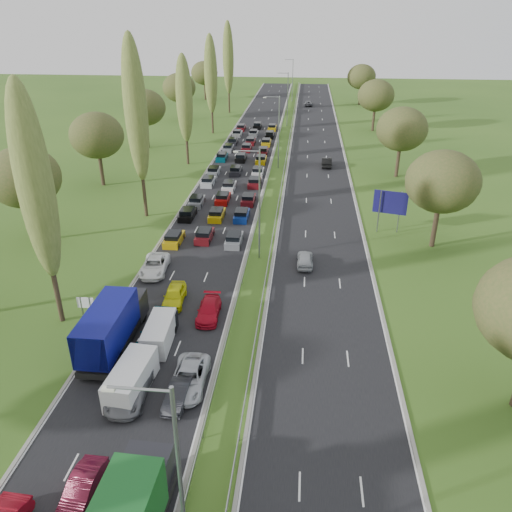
% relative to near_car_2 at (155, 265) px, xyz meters
% --- Properties ---
extents(ground, '(260.00, 260.00, 0.00)m').
position_rel_near_car_2_xyz_m(ground, '(10.44, 41.42, -0.77)').
color(ground, '#32561B').
rests_on(ground, ground).
extents(near_carriageway, '(10.50, 215.00, 0.04)m').
position_rel_near_car_2_xyz_m(near_carriageway, '(3.69, 43.92, -0.77)').
color(near_carriageway, black).
rests_on(near_carriageway, ground).
extents(far_carriageway, '(10.50, 215.00, 0.04)m').
position_rel_near_car_2_xyz_m(far_carriageway, '(17.19, 43.92, -0.77)').
color(far_carriageway, black).
rests_on(far_carriageway, ground).
extents(central_reservation, '(2.36, 215.00, 0.32)m').
position_rel_near_car_2_xyz_m(central_reservation, '(10.44, 43.92, -0.22)').
color(central_reservation, gray).
rests_on(central_reservation, ground).
extents(lamp_columns, '(0.18, 140.18, 12.00)m').
position_rel_near_car_2_xyz_m(lamp_columns, '(10.44, 39.42, 5.23)').
color(lamp_columns, gray).
rests_on(lamp_columns, ground).
extents(poplar_row, '(2.80, 127.80, 22.44)m').
position_rel_near_car_2_xyz_m(poplar_row, '(-5.56, 29.59, 11.62)').
color(poplar_row, '#2D2116').
rests_on(poplar_row, ground).
extents(woodland_left, '(8.00, 166.00, 11.10)m').
position_rel_near_car_2_xyz_m(woodland_left, '(-16.06, 24.05, 6.91)').
color(woodland_left, '#2D2116').
rests_on(woodland_left, ground).
extents(woodland_right, '(8.00, 153.00, 11.10)m').
position_rel_near_car_2_xyz_m(woodland_right, '(29.94, 28.09, 6.91)').
color(woodland_right, '#2D2116').
rests_on(woodland_right, ground).
extents(traffic_queue_fill, '(9.13, 68.37, 0.80)m').
position_rel_near_car_2_xyz_m(traffic_queue_fill, '(3.71, 38.93, -0.33)').
color(traffic_queue_fill, '#BF990C').
rests_on(traffic_queue_fill, ground).
extents(near_car_2, '(2.92, 5.58, 1.50)m').
position_rel_near_car_2_xyz_m(near_car_2, '(0.00, 0.00, 0.00)').
color(near_car_2, white).
rests_on(near_car_2, near_carriageway).
extents(near_car_5, '(1.54, 4.19, 1.37)m').
position_rel_near_car_2_xyz_m(near_car_5, '(3.52, -26.45, -0.06)').
color(near_car_5, '#580F22').
rests_on(near_car_5, near_carriageway).
extents(near_car_6, '(2.76, 5.52, 1.50)m').
position_rel_near_car_2_xyz_m(near_car_6, '(3.51, -18.45, 0.00)').
color(near_car_6, slate).
rests_on(near_car_6, near_carriageway).
extents(near_car_7, '(2.46, 5.60, 1.60)m').
position_rel_near_car_2_xyz_m(near_car_7, '(3.48, -11.63, 0.05)').
color(near_car_7, '#055054').
rests_on(near_car_7, near_carriageway).
extents(near_car_8, '(2.12, 4.64, 1.54)m').
position_rel_near_car_2_xyz_m(near_car_8, '(3.51, -5.72, 0.02)').
color(near_car_8, '#D1D30E').
rests_on(near_car_8, near_carriageway).
extents(near_car_9, '(1.59, 4.01, 1.30)m').
position_rel_near_car_2_xyz_m(near_car_9, '(6.96, -18.46, -0.10)').
color(near_car_9, black).
rests_on(near_car_9, near_carriageway).
extents(near_car_10, '(2.48, 5.31, 1.47)m').
position_rel_near_car_2_xyz_m(near_car_10, '(7.34, -16.84, -0.02)').
color(near_car_10, silver).
rests_on(near_car_10, near_carriageway).
extents(near_car_11, '(2.01, 4.67, 1.34)m').
position_rel_near_car_2_xyz_m(near_car_11, '(7.11, -7.74, -0.08)').
color(near_car_11, '#AF0A1D').
rests_on(near_car_11, near_carriageway).
extents(far_car_0, '(1.69, 4.17, 1.42)m').
position_rel_near_car_2_xyz_m(far_car_0, '(15.43, 3.10, -0.04)').
color(far_car_0, '#9DA2A6').
rests_on(far_car_0, far_carriageway).
extents(far_car_1, '(1.67, 4.74, 1.56)m').
position_rel_near_car_2_xyz_m(far_car_1, '(18.76, 41.20, 0.03)').
color(far_car_1, black).
rests_on(far_car_1, far_carriageway).
extents(far_car_2, '(2.39, 4.94, 1.36)m').
position_rel_near_car_2_xyz_m(far_car_2, '(15.34, 103.44, -0.07)').
color(far_car_2, slate).
rests_on(far_car_2, far_carriageway).
extents(blue_lorry, '(2.67, 9.62, 4.06)m').
position_rel_near_car_2_xyz_m(blue_lorry, '(0.42, -12.86, 1.33)').
color(blue_lorry, black).
rests_on(blue_lorry, near_carriageway).
extents(white_van_front, '(1.93, 4.92, 1.98)m').
position_rel_near_car_2_xyz_m(white_van_front, '(3.89, -11.86, 0.25)').
color(white_van_front, white).
rests_on(white_van_front, near_carriageway).
extents(white_van_rear, '(2.12, 5.40, 2.17)m').
position_rel_near_car_2_xyz_m(white_van_rear, '(3.48, -17.56, 0.34)').
color(white_van_rear, white).
rests_on(white_van_rear, near_carriageway).
extents(info_sign, '(1.50, 0.16, 2.10)m').
position_rel_near_car_2_xyz_m(info_sign, '(-3.46, -9.04, 0.60)').
color(info_sign, gray).
rests_on(info_sign, ground).
extents(direction_sign, '(3.89, 1.13, 5.20)m').
position_rel_near_car_2_xyz_m(direction_sign, '(25.34, 13.08, 2.80)').
color(direction_sign, gray).
rests_on(direction_sign, ground).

